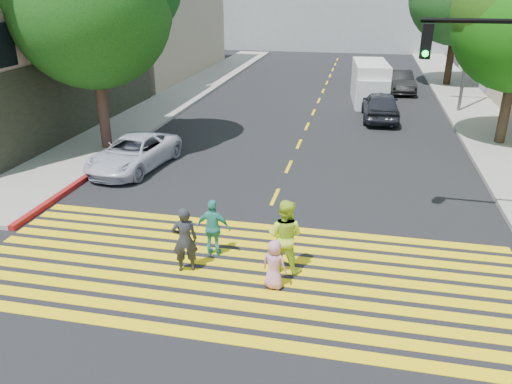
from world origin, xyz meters
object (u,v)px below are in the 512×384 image
(pedestrian_woman, at_px, (285,236))
(dark_car_parked, at_px, (400,81))
(pedestrian_extra, at_px, (213,228))
(white_sedan, at_px, (134,153))
(pedestrian_man, at_px, (185,240))
(dark_car_near, at_px, (380,106))
(white_van, at_px, (370,84))
(pedestrian_child, at_px, (274,264))
(silver_car, at_px, (374,69))

(pedestrian_woman, height_order, dark_car_parked, pedestrian_woman)
(pedestrian_extra, bearing_deg, white_sedan, -49.87)
(pedestrian_extra, relative_size, white_sedan, 0.35)
(pedestrian_extra, distance_m, dark_car_parked, 23.45)
(pedestrian_man, height_order, white_sedan, pedestrian_man)
(pedestrian_man, height_order, pedestrian_woman, pedestrian_woman)
(pedestrian_woman, xyz_separation_m, dark_car_near, (2.48, 15.46, -0.18))
(pedestrian_man, height_order, dark_car_near, pedestrian_man)
(white_sedan, relative_size, white_van, 0.87)
(pedestrian_child, relative_size, white_van, 0.24)
(dark_car_parked, bearing_deg, pedestrian_woman, -106.63)
(white_sedan, height_order, dark_car_parked, dark_car_parked)
(silver_car, bearing_deg, dark_car_parked, 102.85)
(pedestrian_man, relative_size, silver_car, 0.37)
(white_sedan, bearing_deg, white_van, 64.66)
(pedestrian_extra, height_order, dark_car_near, pedestrian_extra)
(pedestrian_woman, bearing_deg, pedestrian_extra, -0.62)
(dark_car_near, distance_m, dark_car_parked, 7.74)
(pedestrian_extra, bearing_deg, dark_car_near, -106.37)
(pedestrian_man, bearing_deg, white_sedan, -77.60)
(white_sedan, bearing_deg, pedestrian_woman, -34.55)
(pedestrian_woman, height_order, pedestrian_extra, pedestrian_woman)
(dark_car_parked, height_order, white_van, white_van)
(white_van, bearing_deg, pedestrian_child, -100.91)
(pedestrian_woman, relative_size, silver_car, 0.41)
(white_sedan, distance_m, silver_car, 23.73)
(pedestrian_man, xyz_separation_m, white_sedan, (-4.37, 6.55, -0.23))
(dark_car_parked, bearing_deg, pedestrian_extra, -111.32)
(white_sedan, bearing_deg, silver_car, 75.20)
(white_van, bearing_deg, dark_car_near, -87.12)
(pedestrian_man, relative_size, pedestrian_extra, 1.10)
(silver_car, distance_m, white_van, 8.55)
(white_sedan, bearing_deg, pedestrian_man, -48.95)
(pedestrian_child, relative_size, pedestrian_extra, 0.79)
(pedestrian_extra, relative_size, dark_car_near, 0.35)
(pedestrian_woman, xyz_separation_m, pedestrian_child, (-0.11, -0.82, -0.32))
(pedestrian_woman, bearing_deg, pedestrian_child, 92.37)
(pedestrian_man, distance_m, dark_car_parked, 24.42)
(pedestrian_woman, xyz_separation_m, white_sedan, (-6.71, 6.02, -0.31))
(dark_car_near, bearing_deg, pedestrian_woman, 77.97)
(pedestrian_woman, relative_size, pedestrian_child, 1.54)
(silver_car, distance_m, dark_car_parked, 5.15)
(pedestrian_woman, height_order, pedestrian_child, pedestrian_woman)
(dark_car_near, height_order, white_van, white_van)
(pedestrian_woman, bearing_deg, dark_car_parked, -89.61)
(pedestrian_man, height_order, silver_car, pedestrian_man)
(white_sedan, distance_m, white_van, 15.98)
(pedestrian_child, distance_m, silver_car, 28.91)
(pedestrian_man, relative_size, dark_car_parked, 0.40)
(pedestrian_man, xyz_separation_m, silver_car, (4.57, 28.53, -0.18))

